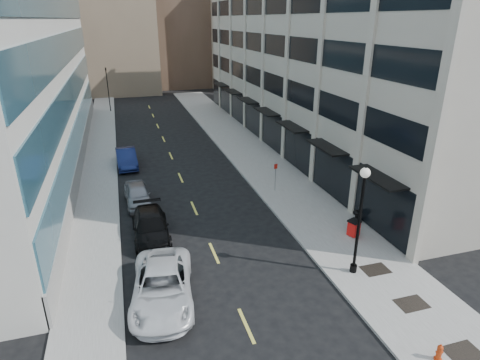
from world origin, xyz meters
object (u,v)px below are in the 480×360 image
car_silver_sedan (138,195)px  sign_post (276,172)px  car_black_pickup (151,227)px  traffic_signal (106,70)px  car_blue_sedan (126,158)px  urn_planter (357,214)px  car_white_van (162,286)px  trash_bin (354,227)px  lamppost (360,212)px  fire_hydrant (439,352)px

car_silver_sedan → sign_post: 10.13m
car_black_pickup → traffic_signal: bearing=94.0°
car_blue_sedan → urn_planter: car_blue_sedan is taller
car_silver_sedan → car_white_van: bearing=-90.6°
car_white_van → trash_bin: car_white_van is taller
car_silver_sedan → lamppost: (10.06, -11.80, 2.83)m
traffic_signal → sign_post: 35.33m
car_silver_sedan → traffic_signal: bearing=90.3°
trash_bin → sign_post: size_ratio=0.45×
traffic_signal → trash_bin: traffic_signal is taller
fire_hydrant → urn_planter: bearing=89.2°
traffic_signal → car_blue_sedan: size_ratio=1.47×
fire_hydrant → trash_bin: bearing=93.6°
car_silver_sedan → car_black_pickup: bearing=-87.8°
car_white_van → car_black_pickup: bearing=97.9°
traffic_signal → lamppost: bearing=-74.9°
car_blue_sedan → sign_post: size_ratio=2.10×
traffic_signal → sign_post: traffic_signal is taller
traffic_signal → lamppost: size_ratio=1.20×
car_blue_sedan → lamppost: lamppost is taller
car_blue_sedan → trash_bin: (12.50, -16.88, -0.08)m
lamppost → sign_post: (0.00, 10.99, -1.94)m
car_black_pickup → trash_bin: car_black_pickup is taller
trash_bin → lamppost: 4.75m
car_white_van → lamppost: (9.60, -0.66, 2.74)m
trash_bin → urn_planter: bearing=31.5°
lamppost → car_white_van: bearing=176.0°
car_white_van → sign_post: sign_post is taller
car_black_pickup → sign_post: 10.53m
fire_hydrant → lamppost: (-0.00, 6.00, 3.06)m
car_white_van → fire_hydrant: bearing=-26.9°
car_white_van → car_silver_sedan: (-0.46, 11.13, -0.09)m
lamppost → urn_planter: (3.20, 4.82, -2.94)m
urn_planter → fire_hydrant: bearing=-106.5°
trash_bin → lamppost: (-1.98, -3.24, 2.86)m
car_blue_sedan → trash_bin: size_ratio=4.66×
urn_planter → lamppost: bearing=-123.6°
car_white_van → sign_post: bearing=55.0°
car_white_van → fire_hydrant: (9.60, -6.67, -0.32)m
lamppost → urn_planter: 6.49m
car_silver_sedan → urn_planter: (13.26, -6.97, -0.10)m
traffic_signal → fire_hydrant: size_ratio=9.61×
traffic_signal → urn_planter: (15.10, -39.18, -5.09)m
car_black_pickup → fire_hydrant: size_ratio=7.02×
sign_post → car_black_pickup: bearing=-164.8°
fire_hydrant → car_white_van: bearing=160.9°
car_silver_sedan → lamppost: lamppost is taller
car_blue_sedan → lamppost: 22.87m
traffic_signal → lamppost: traffic_signal is taller
car_black_pickup → lamppost: 12.07m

